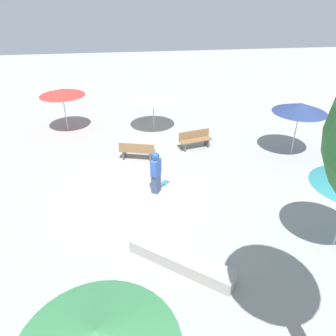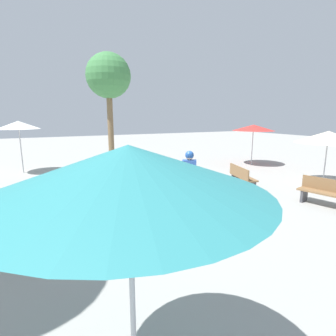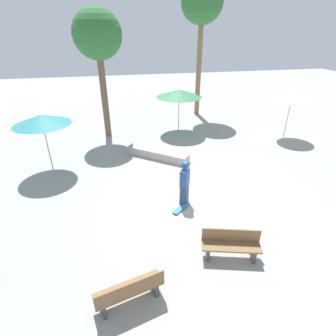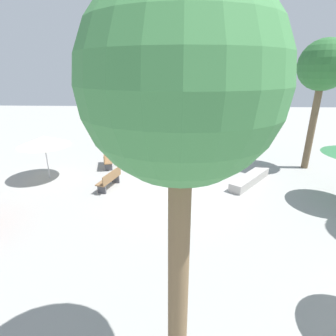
% 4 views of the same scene
% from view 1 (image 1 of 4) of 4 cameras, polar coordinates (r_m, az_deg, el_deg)
% --- Properties ---
extents(ground_plane, '(60.00, 60.00, 0.00)m').
position_cam_1_polar(ground_plane, '(12.45, -6.40, -5.19)').
color(ground_plane, '#9E9E99').
extents(skater_main, '(0.45, 0.51, 1.69)m').
position_cam_1_polar(skater_main, '(12.26, -2.12, -0.57)').
color(skater_main, '#38476B').
rests_on(skater_main, ground_plane).
extents(skateboard, '(0.75, 0.65, 0.07)m').
position_cam_1_polar(skateboard, '(13.04, -1.31, -2.91)').
color(skateboard, teal).
rests_on(skateboard, ground_plane).
extents(concrete_ledge, '(2.86, 2.46, 0.41)m').
position_cam_1_polar(concrete_ledge, '(9.63, 2.24, -15.83)').
color(concrete_ledge, '#A8A39E').
rests_on(concrete_ledge, ground_plane).
extents(bench_near, '(1.66, 0.81, 0.85)m').
position_cam_1_polar(bench_near, '(15.99, 4.73, 4.94)').
color(bench_near, '#47474C').
rests_on(bench_near, ground_plane).
extents(bench_far, '(1.66, 0.86, 0.85)m').
position_cam_1_polar(bench_far, '(14.88, -5.39, 2.95)').
color(bench_far, '#47474C').
rests_on(bench_far, ground_plane).
extents(shade_umbrella_red, '(2.34, 2.34, 2.29)m').
position_cam_1_polar(shade_umbrella_red, '(18.23, -17.99, 12.44)').
color(shade_umbrella_red, '#B7B7BC').
rests_on(shade_umbrella_red, ground_plane).
extents(shade_umbrella_navy, '(2.39, 2.39, 2.47)m').
position_cam_1_polar(shade_umbrella_navy, '(15.80, 22.04, 9.70)').
color(shade_umbrella_navy, '#B7B7BC').
rests_on(shade_umbrella_navy, ground_plane).
extents(shade_umbrella_cream, '(2.53, 2.53, 2.19)m').
position_cam_1_polar(shade_umbrella_cream, '(17.56, -2.60, 12.61)').
color(shade_umbrella_cream, '#B7B7BC').
rests_on(shade_umbrella_cream, ground_plane).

